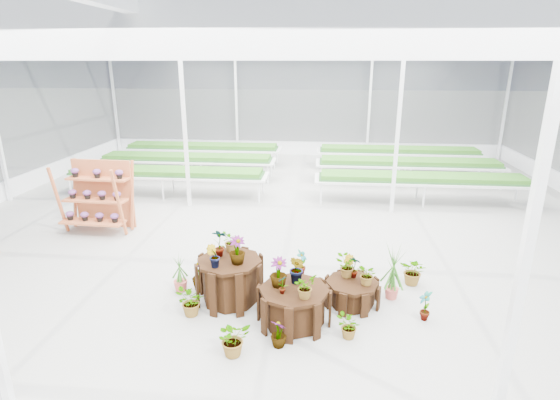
# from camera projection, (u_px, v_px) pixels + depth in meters

# --- Properties ---
(ground_plane) EXTENTS (24.00, 24.00, 0.00)m
(ground_plane) POSITION_uv_depth(u_px,v_px,m) (274.00, 270.00, 9.16)
(ground_plane) COLOR gray
(ground_plane) RESTS_ON ground
(greenhouse_shell) EXTENTS (18.00, 24.00, 4.50)m
(greenhouse_shell) POSITION_uv_depth(u_px,v_px,m) (273.00, 166.00, 8.47)
(greenhouse_shell) COLOR white
(greenhouse_shell) RESTS_ON ground
(steel_frame) EXTENTS (18.00, 24.00, 4.50)m
(steel_frame) POSITION_uv_depth(u_px,v_px,m) (273.00, 166.00, 8.47)
(steel_frame) COLOR silver
(steel_frame) RESTS_ON ground
(nursery_benches) EXTENTS (16.00, 7.00, 0.84)m
(nursery_benches) POSITION_uv_depth(u_px,v_px,m) (295.00, 170.00, 15.85)
(nursery_benches) COLOR silver
(nursery_benches) RESTS_ON ground
(plinth_tall) EXTENTS (1.51, 1.51, 0.82)m
(plinth_tall) POSITION_uv_depth(u_px,v_px,m) (230.00, 280.00, 7.90)
(plinth_tall) COLOR black
(plinth_tall) RESTS_ON ground
(plinth_mid) EXTENTS (1.28, 1.28, 0.63)m
(plinth_mid) POSITION_uv_depth(u_px,v_px,m) (294.00, 306.00, 7.25)
(plinth_mid) COLOR black
(plinth_mid) RESTS_ON ground
(plinth_low) EXTENTS (1.27, 1.27, 0.44)m
(plinth_low) POSITION_uv_depth(u_px,v_px,m) (352.00, 292.00, 7.85)
(plinth_low) COLOR black
(plinth_low) RESTS_ON ground
(shelf_rack) EXTENTS (1.74, 0.98, 1.80)m
(shelf_rack) POSITION_uv_depth(u_px,v_px,m) (96.00, 198.00, 11.01)
(shelf_rack) COLOR #A9522C
(shelf_rack) RESTS_ON ground
(nursery_plants) EXTENTS (5.00, 3.16, 1.35)m
(nursery_plants) POSITION_uv_depth(u_px,v_px,m) (291.00, 280.00, 7.77)
(nursery_plants) COLOR #2A5E1A
(nursery_plants) RESTS_ON ground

